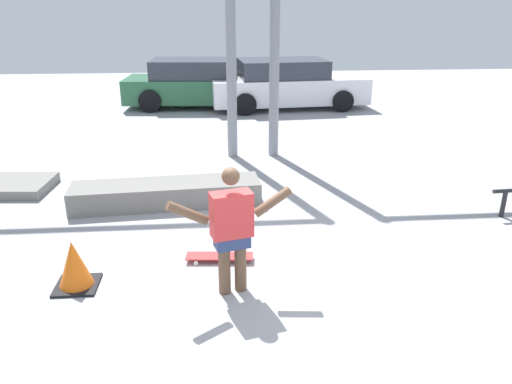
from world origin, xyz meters
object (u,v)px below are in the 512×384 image
skateboard (220,256)px  grind_box (167,194)px  parked_car_white (287,85)px  traffic_cone (74,265)px  skateboarder (232,227)px  parked_car_green (198,84)px

skateboard → grind_box: 2.09m
parked_car_white → traffic_cone: size_ratio=8.30×
skateboarder → skateboard: 1.01m
grind_box → parked_car_white: (2.95, 7.46, 0.50)m
parked_car_white → skateboard: bearing=-107.6°
parked_car_green → parked_car_white: (2.65, -0.36, 0.01)m
skateboarder → parked_car_green: skateboarder is taller
skateboard → skateboarder: bearing=-73.7°
grind_box → parked_car_green: (0.29, 7.82, 0.50)m
skateboard → parked_car_white: (2.14, 9.38, 0.62)m
skateboard → parked_car_white: size_ratio=0.18×
parked_car_green → parked_car_white: parked_car_white is taller
skateboard → parked_car_white: 9.64m
skateboarder → parked_car_green: 10.46m
grind_box → parked_car_green: parked_car_green is taller
parked_car_green → skateboard: bearing=-83.0°
traffic_cone → skateboarder: bearing=-7.4°
skateboarder → grind_box: 2.85m
skateboard → grind_box: size_ratio=0.29×
skateboard → traffic_cone: bearing=-159.3°
parked_car_green → traffic_cone: size_ratio=7.87×
grind_box → parked_car_green: size_ratio=0.66×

